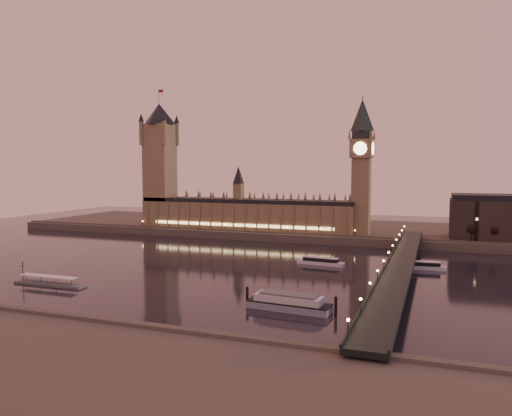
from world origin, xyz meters
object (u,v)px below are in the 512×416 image
at_px(cruise_boat_b, 423,266).
at_px(pontoon_pier, 50,283).
at_px(cruise_boat_a, 321,261).
at_px(moored_barge, 289,302).

bearing_deg(cruise_boat_b, pontoon_pier, -154.77).
height_order(cruise_boat_a, pontoon_pier, pontoon_pier).
xyz_separation_m(cruise_boat_a, moored_barge, (8.92, -95.87, 1.08)).
distance_m(moored_barge, pontoon_pier, 121.48).
distance_m(cruise_boat_a, moored_barge, 96.29).
distance_m(cruise_boat_a, cruise_boat_b, 57.30).
xyz_separation_m(cruise_boat_a, cruise_boat_b, (56.87, 7.02, 0.05)).
bearing_deg(moored_barge, pontoon_pier, -175.66).
bearing_deg(pontoon_pier, moored_barge, -0.26).
height_order(moored_barge, pontoon_pier, pontoon_pier).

